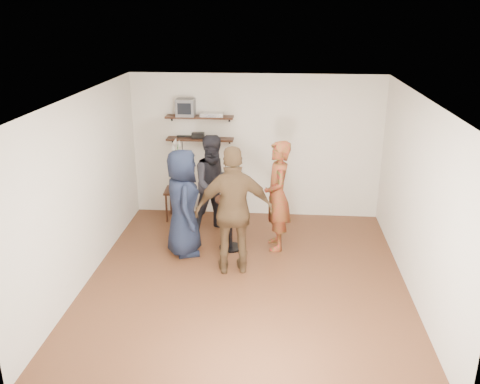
% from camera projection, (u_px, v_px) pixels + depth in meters
% --- Properties ---
extents(room, '(4.58, 5.08, 2.68)m').
position_uv_depth(room, '(247.00, 194.00, 6.83)').
color(room, '#4F2719').
rests_on(room, ground).
extents(shelf_upper, '(1.20, 0.25, 0.04)m').
position_uv_depth(shelf_upper, '(199.00, 117.00, 8.94)').
color(shelf_upper, black).
rests_on(shelf_upper, room).
extents(shelf_lower, '(1.20, 0.25, 0.04)m').
position_uv_depth(shelf_lower, '(200.00, 139.00, 9.08)').
color(shelf_lower, black).
rests_on(shelf_lower, room).
extents(crt_monitor, '(0.32, 0.30, 0.30)m').
position_uv_depth(crt_monitor, '(186.00, 107.00, 8.90)').
color(crt_monitor, '#59595B').
rests_on(crt_monitor, shelf_upper).
extents(dvd_deck, '(0.40, 0.24, 0.06)m').
position_uv_depth(dvd_deck, '(212.00, 114.00, 8.91)').
color(dvd_deck, silver).
rests_on(dvd_deck, shelf_upper).
extents(radio, '(0.22, 0.10, 0.10)m').
position_uv_depth(radio, '(198.00, 135.00, 9.06)').
color(radio, black).
rests_on(radio, shelf_lower).
extents(power_strip, '(0.30, 0.05, 0.03)m').
position_uv_depth(power_strip, '(185.00, 136.00, 9.14)').
color(power_strip, black).
rests_on(power_strip, shelf_lower).
extents(side_table, '(0.50, 0.50, 0.57)m').
position_uv_depth(side_table, '(178.00, 194.00, 9.22)').
color(side_table, black).
rests_on(side_table, room).
extents(vase_lilies, '(0.19, 0.20, 0.99)m').
position_uv_depth(vase_lilies, '(177.00, 173.00, 9.08)').
color(vase_lilies, silver).
rests_on(vase_lilies, side_table).
extents(drinks_table, '(0.47, 0.47, 0.86)m').
position_uv_depth(drinks_table, '(230.00, 216.00, 8.02)').
color(drinks_table, black).
rests_on(drinks_table, room).
extents(wine_glass_fl, '(0.07, 0.07, 0.21)m').
position_uv_depth(wine_glass_fl, '(225.00, 190.00, 7.84)').
color(wine_glass_fl, silver).
rests_on(wine_glass_fl, drinks_table).
extents(wine_glass_fr, '(0.06, 0.06, 0.19)m').
position_uv_depth(wine_glass_fr, '(233.00, 192.00, 7.84)').
color(wine_glass_fr, silver).
rests_on(wine_glass_fr, drinks_table).
extents(wine_glass_bl, '(0.07, 0.07, 0.20)m').
position_uv_depth(wine_glass_bl, '(229.00, 188.00, 7.94)').
color(wine_glass_bl, silver).
rests_on(wine_glass_bl, drinks_table).
extents(wine_glass_br, '(0.06, 0.06, 0.19)m').
position_uv_depth(wine_glass_br, '(233.00, 190.00, 7.89)').
color(wine_glass_br, silver).
rests_on(wine_glass_br, drinks_table).
extents(person_plaid, '(0.51, 0.70, 1.77)m').
position_uv_depth(person_plaid, '(277.00, 196.00, 7.96)').
color(person_plaid, '#B5141D').
rests_on(person_plaid, room).
extents(person_dark, '(1.03, 0.94, 1.70)m').
position_uv_depth(person_dark, '(215.00, 184.00, 8.57)').
color(person_dark, black).
rests_on(person_dark, room).
extents(person_navy, '(0.75, 0.94, 1.69)m').
position_uv_depth(person_navy, '(183.00, 203.00, 7.79)').
color(person_navy, black).
rests_on(person_navy, room).
extents(person_brown, '(1.17, 0.65, 1.89)m').
position_uv_depth(person_brown, '(234.00, 211.00, 7.20)').
color(person_brown, '#4D3621').
rests_on(person_brown, room).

